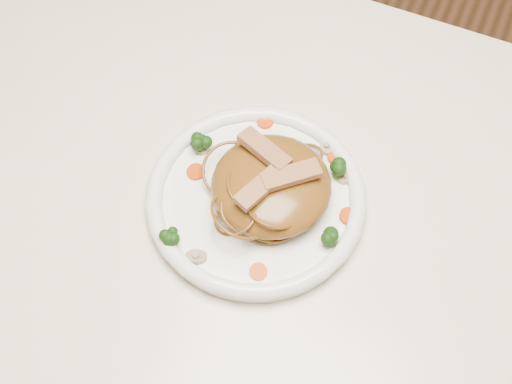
% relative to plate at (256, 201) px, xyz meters
% --- Properties ---
extents(table, '(1.20, 0.80, 0.75)m').
position_rel_plate_xyz_m(table, '(0.05, -0.02, -0.11)').
color(table, white).
rests_on(table, ground).
extents(plate, '(0.32, 0.32, 0.02)m').
position_rel_plate_xyz_m(plate, '(0.00, 0.00, 0.00)').
color(plate, white).
rests_on(plate, table).
extents(noodle_mound, '(0.16, 0.16, 0.05)m').
position_rel_plate_xyz_m(noodle_mound, '(0.02, 0.01, 0.03)').
color(noodle_mound, brown).
rests_on(noodle_mound, plate).
extents(chicken_a, '(0.06, 0.06, 0.01)m').
position_rel_plate_xyz_m(chicken_a, '(0.04, 0.01, 0.06)').
color(chicken_a, tan).
rests_on(chicken_a, noodle_mound).
extents(chicken_b, '(0.07, 0.05, 0.01)m').
position_rel_plate_xyz_m(chicken_b, '(-0.00, 0.03, 0.06)').
color(chicken_b, tan).
rests_on(chicken_b, noodle_mound).
extents(chicken_c, '(0.04, 0.07, 0.01)m').
position_rel_plate_xyz_m(chicken_c, '(0.01, -0.01, 0.06)').
color(chicken_c, tan).
rests_on(chicken_c, noodle_mound).
extents(broccoli_0, '(0.03, 0.03, 0.03)m').
position_rel_plate_xyz_m(broccoli_0, '(0.08, 0.07, 0.02)').
color(broccoli_0, '#16390C').
rests_on(broccoli_0, plate).
extents(broccoli_1, '(0.03, 0.03, 0.03)m').
position_rel_plate_xyz_m(broccoli_1, '(-0.09, 0.03, 0.02)').
color(broccoli_1, '#16390C').
rests_on(broccoli_1, plate).
extents(broccoli_2, '(0.03, 0.03, 0.03)m').
position_rel_plate_xyz_m(broccoli_2, '(-0.06, -0.09, 0.02)').
color(broccoli_2, '#16390C').
rests_on(broccoli_2, plate).
extents(broccoli_3, '(0.03, 0.03, 0.03)m').
position_rel_plate_xyz_m(broccoli_3, '(0.10, -0.02, 0.02)').
color(broccoli_3, '#16390C').
rests_on(broccoli_3, plate).
extents(carrot_0, '(0.02, 0.02, 0.00)m').
position_rel_plate_xyz_m(carrot_0, '(0.07, 0.09, 0.01)').
color(carrot_0, '#D33D07').
rests_on(carrot_0, plate).
extents(carrot_1, '(0.02, 0.02, 0.00)m').
position_rel_plate_xyz_m(carrot_1, '(-0.08, 0.00, 0.01)').
color(carrot_1, '#D33D07').
rests_on(carrot_1, plate).
extents(carrot_2, '(0.03, 0.03, 0.00)m').
position_rel_plate_xyz_m(carrot_2, '(0.11, 0.02, 0.01)').
color(carrot_2, '#D33D07').
rests_on(carrot_2, plate).
extents(carrot_3, '(0.03, 0.03, 0.00)m').
position_rel_plate_xyz_m(carrot_3, '(-0.03, 0.11, 0.01)').
color(carrot_3, '#D33D07').
rests_on(carrot_3, plate).
extents(carrot_4, '(0.02, 0.02, 0.00)m').
position_rel_plate_xyz_m(carrot_4, '(0.04, -0.09, 0.01)').
color(carrot_4, '#D33D07').
rests_on(carrot_4, plate).
extents(mushroom_0, '(0.03, 0.03, 0.01)m').
position_rel_plate_xyz_m(mushroom_0, '(-0.03, -0.10, 0.01)').
color(mushroom_0, tan).
rests_on(mushroom_0, plate).
extents(mushroom_1, '(0.03, 0.03, 0.01)m').
position_rel_plate_xyz_m(mushroom_1, '(0.09, 0.07, 0.01)').
color(mushroom_1, tan).
rests_on(mushroom_1, plate).
extents(mushroom_2, '(0.03, 0.03, 0.01)m').
position_rel_plate_xyz_m(mushroom_2, '(-0.09, 0.04, 0.01)').
color(mushroom_2, tan).
rests_on(mushroom_2, plate).
extents(mushroom_3, '(0.03, 0.03, 0.01)m').
position_rel_plate_xyz_m(mushroom_3, '(0.05, 0.10, 0.01)').
color(mushroom_3, tan).
rests_on(mushroom_3, plate).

